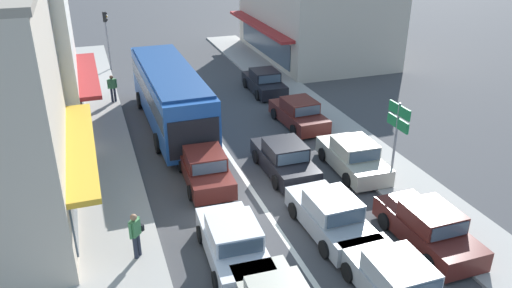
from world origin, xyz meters
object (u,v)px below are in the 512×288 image
at_px(city_bus, 170,93).
at_px(parked_sedan_kerb_third, 299,114).
at_px(pedestrian_with_handbag_near, 136,233).
at_px(traffic_light_downstreet, 106,31).
at_px(sedan_queue_gap_filler, 331,216).
at_px(parked_sedan_kerb_front, 428,228).
at_px(parked_sedan_kerb_second, 353,157).
at_px(sedan_adjacent_lane_lead, 284,159).
at_px(pedestrian_browsing_midblock, 112,87).
at_px(parked_sedan_kerb_rear, 264,82).
at_px(sedan_queue_far_back, 233,243).
at_px(sedan_behind_bus_near, 205,168).
at_px(directional_road_sign, 398,124).
at_px(sedan_adjacent_lane_trail, 397,284).

bearing_deg(city_bus, parked_sedan_kerb_third, -17.92).
bearing_deg(pedestrian_with_handbag_near, traffic_light_downstreet, 87.86).
relative_size(sedan_queue_gap_filler, parked_sedan_kerb_front, 1.01).
bearing_deg(parked_sedan_kerb_second, pedestrian_with_handbag_near, -161.57).
height_order(sedan_adjacent_lane_lead, parked_sedan_kerb_front, same).
bearing_deg(pedestrian_browsing_midblock, parked_sedan_kerb_rear, -5.97).
bearing_deg(parked_sedan_kerb_rear, sedan_queue_far_back, -113.37).
xyz_separation_m(sedan_adjacent_lane_lead, parked_sedan_kerb_third, (2.77, 4.77, 0.00)).
distance_m(traffic_light_downstreet, pedestrian_with_handbag_near, 22.83).
bearing_deg(sedan_behind_bus_near, pedestrian_with_handbag_near, -127.56).
bearing_deg(traffic_light_downstreet, pedestrian_with_handbag_near, -92.14).
relative_size(sedan_queue_far_back, sedan_behind_bus_near, 1.00).
relative_size(city_bus, traffic_light_downstreet, 2.59).
bearing_deg(sedan_adjacent_lane_lead, directional_road_sign, -30.80).
height_order(sedan_behind_bus_near, sedan_queue_gap_filler, same).
height_order(city_bus, pedestrian_browsing_midblock, city_bus).
xyz_separation_m(parked_sedan_kerb_second, directional_road_sign, (0.99, -1.52, 2.04)).
relative_size(parked_sedan_kerb_second, traffic_light_downstreet, 1.01).
xyz_separation_m(sedan_queue_gap_filler, pedestrian_with_handbag_near, (-6.71, 0.65, 0.40)).
bearing_deg(city_bus, parked_sedan_kerb_second, -49.18).
bearing_deg(sedan_queue_gap_filler, parked_sedan_kerb_third, 73.02).
xyz_separation_m(sedan_adjacent_lane_lead, parked_sedan_kerb_second, (2.93, -0.82, 0.00)).
bearing_deg(sedan_adjacent_lane_lead, parked_sedan_kerb_second, -15.54).
height_order(sedan_queue_far_back, parked_sedan_kerb_third, same).
relative_size(parked_sedan_kerb_third, pedestrian_with_handbag_near, 2.62).
distance_m(parked_sedan_kerb_front, traffic_light_downstreet, 26.69).
distance_m(sedan_queue_gap_filler, pedestrian_browsing_midblock, 17.32).
bearing_deg(pedestrian_browsing_midblock, sedan_queue_gap_filler, -68.93).
xyz_separation_m(parked_sedan_kerb_second, parked_sedan_kerb_rear, (-0.06, 11.28, 0.00)).
bearing_deg(traffic_light_downstreet, parked_sedan_kerb_second, -65.38).
xyz_separation_m(directional_road_sign, pedestrian_with_handbag_near, (-10.77, -1.73, -1.64)).
relative_size(parked_sedan_kerb_third, pedestrian_browsing_midblock, 2.62).
relative_size(sedan_behind_bus_near, pedestrian_browsing_midblock, 2.61).
bearing_deg(parked_sedan_kerb_front, pedestrian_with_handbag_near, 165.84).
xyz_separation_m(sedan_adjacent_lane_lead, traffic_light_downstreet, (-5.99, 18.67, 2.19)).
bearing_deg(sedan_queue_gap_filler, pedestrian_browsing_midblock, 111.07).
xyz_separation_m(sedan_adjacent_lane_lead, directional_road_sign, (3.93, -2.34, 2.04)).
bearing_deg(sedan_queue_far_back, sedan_behind_bus_near, 85.95).
height_order(parked_sedan_kerb_second, parked_sedan_kerb_rear, same).
relative_size(parked_sedan_kerb_rear, pedestrian_with_handbag_near, 2.59).
xyz_separation_m(sedan_behind_bus_near, parked_sedan_kerb_third, (6.25, 4.48, 0.00)).
bearing_deg(pedestrian_with_handbag_near, parked_sedan_kerb_third, 42.62).
bearing_deg(city_bus, pedestrian_browsing_midblock, 120.20).
height_order(sedan_queue_far_back, traffic_light_downstreet, traffic_light_downstreet).
relative_size(parked_sedan_kerb_third, traffic_light_downstreet, 1.02).
bearing_deg(directional_road_sign, city_bus, 129.64).
bearing_deg(parked_sedan_kerb_second, sedan_adjacent_lane_trail, -110.43).
bearing_deg(parked_sedan_kerb_front, directional_road_sign, 73.27).
xyz_separation_m(city_bus, pedestrian_with_handbag_near, (-3.15, -10.93, -0.81)).
relative_size(directional_road_sign, pedestrian_browsing_midblock, 2.21).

